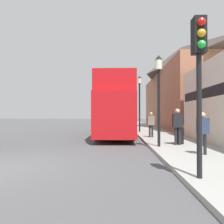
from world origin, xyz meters
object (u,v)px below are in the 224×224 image
object	(u,v)px
parked_car_ahead_of_bus	(121,123)
pedestrian_third	(151,122)
litter_bin	(179,134)
pedestrian_nearest	(203,129)
traffic_signal	(199,60)
lamp_post_nearest	(159,83)
lamp_post_second	(140,93)
pedestrian_second	(178,123)
tour_bus	(115,111)

from	to	relation	value
parked_car_ahead_of_bus	pedestrian_third	world-z (taller)	pedestrian_third
litter_bin	pedestrian_nearest	bearing A→B (deg)	-89.58
pedestrian_third	traffic_signal	distance (m)	9.58
pedestrian_third	traffic_signal	bearing A→B (deg)	-91.95
pedestrian_third	litter_bin	world-z (taller)	pedestrian_third
traffic_signal	lamp_post_nearest	bearing A→B (deg)	89.63
lamp_post_nearest	pedestrian_third	bearing A→B (deg)	86.16
parked_car_ahead_of_bus	traffic_signal	world-z (taller)	traffic_signal
lamp_post_second	litter_bin	distance (m)	8.86
pedestrian_third	lamp_post_second	size ratio (longest dim) A/B	0.33
parked_car_ahead_of_bus	pedestrian_second	size ratio (longest dim) A/B	2.50
tour_bus	pedestrian_third	distance (m)	3.56
tour_bus	pedestrian_third	xyz separation A→B (m)	(2.40, -2.52, -0.76)
tour_bus	lamp_post_second	distance (m)	3.62
pedestrian_second	lamp_post_nearest	distance (m)	2.23
pedestrian_third	parked_car_ahead_of_bus	bearing A→B (deg)	99.95
lamp_post_nearest	traffic_signal	bearing A→B (deg)	-90.37
traffic_signal	lamp_post_nearest	xyz separation A→B (m)	(0.03, 5.14, 0.24)
parked_car_ahead_of_bus	litter_bin	bearing A→B (deg)	-80.43
pedestrian_second	lamp_post_second	distance (m)	9.03
pedestrian_second	traffic_signal	xyz separation A→B (m)	(-1.04, -5.68, 1.67)
tour_bus	litter_bin	size ratio (longest dim) A/B	11.77
parked_car_ahead_of_bus	lamp_post_second	size ratio (longest dim) A/B	0.89
tour_bus	pedestrian_nearest	size ratio (longest dim) A/B	7.09
pedestrian_second	pedestrian_nearest	bearing A→B (deg)	-85.39
pedestrian_third	traffic_signal	xyz separation A→B (m)	(-0.32, -9.41, 1.74)
parked_car_ahead_of_bus	pedestrian_third	size ratio (longest dim) A/B	2.68
pedestrian_nearest	pedestrian_third	size ratio (longest dim) A/B	0.95
traffic_signal	litter_bin	xyz separation A→B (m)	(1.23, 6.06, -2.24)
pedestrian_third	lamp_post_nearest	xyz separation A→B (m)	(-0.29, -4.27, 1.98)
pedestrian_second	traffic_signal	distance (m)	6.01
lamp_post_nearest	litter_bin	xyz separation A→B (m)	(1.20, 0.91, -2.47)
pedestrian_nearest	pedestrian_second	size ratio (longest dim) A/B	0.88
pedestrian_second	traffic_signal	bearing A→B (deg)	-100.41
tour_bus	pedestrian_nearest	bearing A→B (deg)	-69.64
traffic_signal	litter_bin	bearing A→B (deg)	78.49
tour_bus	lamp_post_second	size ratio (longest dim) A/B	2.23
parked_car_ahead_of_bus	pedestrian_second	world-z (taller)	pedestrian_second
tour_bus	pedestrian_second	world-z (taller)	tour_bus
parked_car_ahead_of_bus	traffic_signal	size ratio (longest dim) A/B	1.19
pedestrian_nearest	litter_bin	xyz separation A→B (m)	(-0.02, 3.00, -0.44)
lamp_post_nearest	litter_bin	bearing A→B (deg)	37.26
traffic_signal	lamp_post_nearest	size ratio (longest dim) A/B	0.87
pedestrian_second	pedestrian_third	size ratio (longest dim) A/B	1.07
pedestrian_nearest	pedestrian_third	bearing A→B (deg)	98.37
pedestrian_third	traffic_signal	size ratio (longest dim) A/B	0.44
parked_car_ahead_of_bus	pedestrian_third	bearing A→B (deg)	-81.75
lamp_post_nearest	pedestrian_second	bearing A→B (deg)	27.95
parked_car_ahead_of_bus	pedestrian_second	bearing A→B (deg)	-81.48
pedestrian_nearest	pedestrian_second	bearing A→B (deg)	94.61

